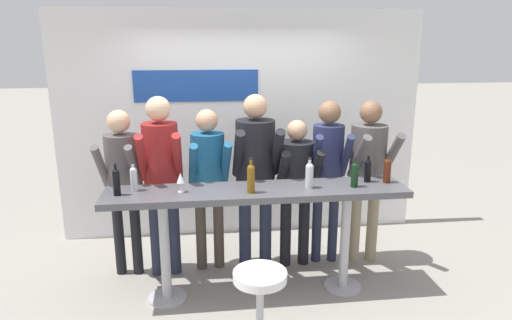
{
  "coord_description": "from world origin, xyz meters",
  "views": [
    {
      "loc": [
        -0.49,
        -3.89,
        2.37
      ],
      "look_at": [
        0.0,
        0.08,
        1.3
      ],
      "focal_mm": 32.0,
      "sensor_mm": 36.0,
      "label": 1
    }
  ],
  "objects_px": {
    "person_center_left": "(208,172)",
    "wine_bottle_3": "(368,170)",
    "person_right": "(328,164)",
    "person_far_right": "(368,165)",
    "bar_stool": "(260,296)",
    "wine_bottle_0": "(134,178)",
    "wine_bottle_4": "(116,181)",
    "person_center_right": "(296,178)",
    "tasting_table": "(257,206)",
    "wine_bottle_1": "(387,169)",
    "person_far_left": "(122,174)",
    "wine_bottle_2": "(309,174)",
    "person_center": "(255,163)",
    "wine_glass_0": "(181,179)",
    "wine_bottle_6": "(251,177)",
    "wine_bottle_5": "(355,173)",
    "person_left": "(161,167)"
  },
  "relations": [
    {
      "from": "person_center_left",
      "to": "wine_bottle_2",
      "type": "height_order",
      "value": "person_center_left"
    },
    {
      "from": "bar_stool",
      "to": "person_right",
      "type": "xyz_separation_m",
      "value": [
        0.88,
        1.3,
        0.69
      ]
    },
    {
      "from": "bar_stool",
      "to": "wine_bottle_0",
      "type": "height_order",
      "value": "wine_bottle_0"
    },
    {
      "from": "wine_bottle_6",
      "to": "person_center",
      "type": "bearing_deg",
      "value": 79.7
    },
    {
      "from": "person_far_left",
      "to": "wine_glass_0",
      "type": "bearing_deg",
      "value": -37.57
    },
    {
      "from": "person_right",
      "to": "person_left",
      "type": "bearing_deg",
      "value": -172.85
    },
    {
      "from": "person_far_left",
      "to": "wine_bottle_1",
      "type": "height_order",
      "value": "person_far_left"
    },
    {
      "from": "wine_bottle_0",
      "to": "wine_bottle_1",
      "type": "relative_size",
      "value": 0.96
    },
    {
      "from": "person_far_left",
      "to": "wine_bottle_2",
      "type": "distance_m",
      "value": 1.84
    },
    {
      "from": "bar_stool",
      "to": "wine_glass_0",
      "type": "relative_size",
      "value": 3.52
    },
    {
      "from": "bar_stool",
      "to": "wine_bottle_1",
      "type": "bearing_deg",
      "value": 30.51
    },
    {
      "from": "person_center_right",
      "to": "person_right",
      "type": "xyz_separation_m",
      "value": [
        0.34,
        0.04,
        0.14
      ]
    },
    {
      "from": "wine_bottle_3",
      "to": "wine_glass_0",
      "type": "height_order",
      "value": "wine_bottle_3"
    },
    {
      "from": "wine_bottle_3",
      "to": "wine_bottle_4",
      "type": "bearing_deg",
      "value": -177.34
    },
    {
      "from": "bar_stool",
      "to": "wine_bottle_3",
      "type": "distance_m",
      "value": 1.59
    },
    {
      "from": "person_far_left",
      "to": "wine_bottle_4",
      "type": "relative_size",
      "value": 5.98
    },
    {
      "from": "wine_bottle_5",
      "to": "wine_bottle_6",
      "type": "distance_m",
      "value": 0.96
    },
    {
      "from": "person_center",
      "to": "wine_bottle_1",
      "type": "relative_size",
      "value": 6.61
    },
    {
      "from": "person_center",
      "to": "wine_bottle_1",
      "type": "xyz_separation_m",
      "value": [
        1.19,
        -0.51,
        0.04
      ]
    },
    {
      "from": "person_left",
      "to": "wine_bottle_4",
      "type": "relative_size",
      "value": 6.44
    },
    {
      "from": "wine_bottle_0",
      "to": "wine_bottle_6",
      "type": "xyz_separation_m",
      "value": [
        1.03,
        -0.18,
        0.02
      ]
    },
    {
      "from": "person_center_left",
      "to": "wine_bottle_2",
      "type": "xyz_separation_m",
      "value": [
        0.9,
        -0.59,
        0.13
      ]
    },
    {
      "from": "person_center",
      "to": "wine_bottle_4",
      "type": "bearing_deg",
      "value": -157.36
    },
    {
      "from": "person_center_left",
      "to": "wine_glass_0",
      "type": "distance_m",
      "value": 0.64
    },
    {
      "from": "person_right",
      "to": "person_far_right",
      "type": "bearing_deg",
      "value": -1.18
    },
    {
      "from": "tasting_table",
      "to": "wine_bottle_1",
      "type": "distance_m",
      "value": 1.27
    },
    {
      "from": "bar_stool",
      "to": "person_center_left",
      "type": "distance_m",
      "value": 1.49
    },
    {
      "from": "wine_glass_0",
      "to": "wine_bottle_1",
      "type": "bearing_deg",
      "value": 1.43
    },
    {
      "from": "person_center_left",
      "to": "wine_bottle_0",
      "type": "height_order",
      "value": "person_center_left"
    },
    {
      "from": "wine_bottle_4",
      "to": "wine_bottle_5",
      "type": "xyz_separation_m",
      "value": [
        2.12,
        -0.02,
        -0.0
      ]
    },
    {
      "from": "bar_stool",
      "to": "wine_bottle_5",
      "type": "height_order",
      "value": "wine_bottle_5"
    },
    {
      "from": "person_left",
      "to": "tasting_table",
      "type": "bearing_deg",
      "value": -30.5
    },
    {
      "from": "person_center",
      "to": "wine_glass_0",
      "type": "xyz_separation_m",
      "value": [
        -0.73,
        -0.56,
        0.04
      ]
    },
    {
      "from": "bar_stool",
      "to": "wine_bottle_5",
      "type": "relative_size",
      "value": 2.24
    },
    {
      "from": "person_far_right",
      "to": "wine_glass_0",
      "type": "height_order",
      "value": "person_far_right"
    },
    {
      "from": "person_right",
      "to": "wine_bottle_4",
      "type": "distance_m",
      "value": 2.12
    },
    {
      "from": "bar_stool",
      "to": "wine_bottle_3",
      "type": "xyz_separation_m",
      "value": [
        1.13,
        0.81,
        0.76
      ]
    },
    {
      "from": "person_right",
      "to": "wine_bottle_0",
      "type": "distance_m",
      "value": 1.97
    },
    {
      "from": "tasting_table",
      "to": "person_far_left",
      "type": "relative_size",
      "value": 1.6
    },
    {
      "from": "person_far_left",
      "to": "wine_bottle_0",
      "type": "height_order",
      "value": "person_far_left"
    },
    {
      "from": "bar_stool",
      "to": "wine_bottle_5",
      "type": "xyz_separation_m",
      "value": [
        0.96,
        0.68,
        0.77
      ]
    },
    {
      "from": "tasting_table",
      "to": "wine_bottle_6",
      "type": "xyz_separation_m",
      "value": [
        -0.07,
        -0.1,
        0.31
      ]
    },
    {
      "from": "person_center",
      "to": "person_far_right",
      "type": "relative_size",
      "value": 1.05
    },
    {
      "from": "wine_bottle_6",
      "to": "wine_bottle_4",
      "type": "bearing_deg",
      "value": 176.39
    },
    {
      "from": "wine_bottle_2",
      "to": "wine_glass_0",
      "type": "xyz_separation_m",
      "value": [
        -1.15,
        0.02,
        -0.01
      ]
    },
    {
      "from": "person_center_left",
      "to": "wine_bottle_3",
      "type": "xyz_separation_m",
      "value": [
        1.49,
        -0.48,
        0.11
      ]
    },
    {
      "from": "wine_bottle_3",
      "to": "wine_bottle_0",
      "type": "bearing_deg",
      "value": 179.96
    },
    {
      "from": "person_right",
      "to": "wine_glass_0",
      "type": "bearing_deg",
      "value": -154.38
    },
    {
      "from": "person_far_right",
      "to": "wine_bottle_3",
      "type": "bearing_deg",
      "value": -116.3
    },
    {
      "from": "person_center_right",
      "to": "wine_bottle_3",
      "type": "relative_size",
      "value": 6.09
    }
  ]
}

